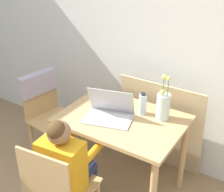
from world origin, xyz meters
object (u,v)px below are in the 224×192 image
Objects in this scene: chair_occupied at (58,192)px; laptop at (110,111)px; person_seated at (67,163)px; flower_vase at (163,105)px; chair_spare at (45,102)px; water_bottle at (143,104)px.

laptop reaches higher than chair_occupied.
flower_vase reaches higher than person_seated.
chair_occupied is at bearing 90.00° from person_seated.
chair_spare is (-0.77, 0.72, 0.14)m from chair_occupied.
person_seated is (0.76, -0.60, 0.02)m from chair_spare.
chair_spare is at bearing -43.91° from person_seated.
flower_vase is 0.17m from water_bottle.
laptop is at bearing -97.29° from chair_occupied.
flower_vase is at bearing 7.21° from water_bottle.
chair_occupied is 0.90m from water_bottle.
flower_vase reaches higher than water_bottle.
person_seated is at bearing -90.00° from chair_occupied.
chair_spare is 1.17m from flower_vase.
person_seated is 2.70× the size of flower_vase.
flower_vase is at bearing 14.52° from laptop.
laptop is 0.27m from water_bottle.
water_bottle is at bearing -76.44° from chair_spare.
water_bottle is at bearing -172.79° from flower_vase.
chair_occupied is at bearing -107.40° from laptop.
chair_spare is at bearing -175.20° from water_bottle.
water_bottle is at bearing 28.66° from laptop.
flower_vase is at bearing -119.83° from chair_occupied.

